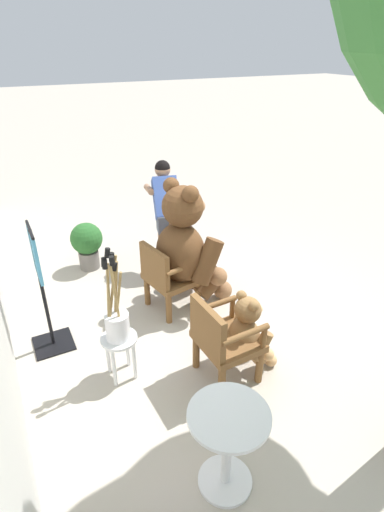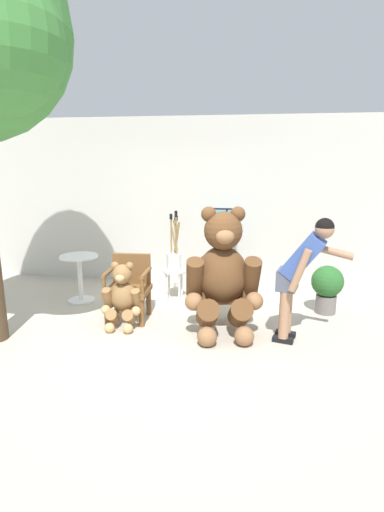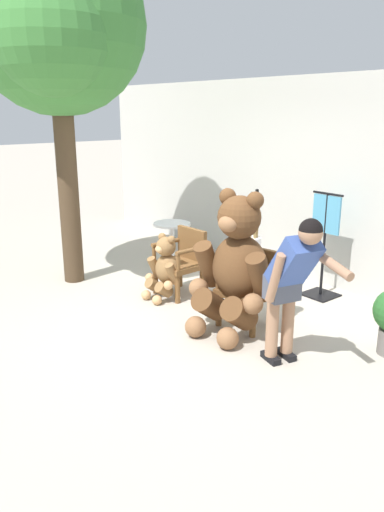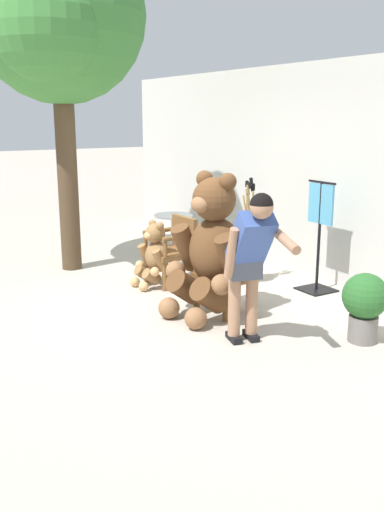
# 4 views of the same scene
# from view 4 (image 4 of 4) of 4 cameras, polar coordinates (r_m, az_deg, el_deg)

# --- Properties ---
(ground_plane) EXTENTS (60.00, 60.00, 0.00)m
(ground_plane) POSITION_cam_4_polar(r_m,az_deg,el_deg) (6.67, -3.38, -4.73)
(ground_plane) COLOR #B2A899
(back_wall) EXTENTS (10.00, 0.16, 2.80)m
(back_wall) POSITION_cam_4_polar(r_m,az_deg,el_deg) (7.77, 12.48, 8.20)
(back_wall) COLOR beige
(back_wall) RESTS_ON ground
(wooden_chair_left) EXTENTS (0.58, 0.54, 0.86)m
(wooden_chair_left) POSITION_cam_4_polar(r_m,az_deg,el_deg) (7.34, -1.85, 0.77)
(wooden_chair_left) COLOR brown
(wooden_chair_left) RESTS_ON ground
(wooden_chair_right) EXTENTS (0.65, 0.61, 0.86)m
(wooden_chair_right) POSITION_cam_4_polar(r_m,az_deg,el_deg) (6.31, 3.71, -1.45)
(wooden_chair_right) COLOR brown
(wooden_chair_right) RESTS_ON ground
(teddy_bear_large) EXTENTS (0.96, 0.96, 1.56)m
(teddy_bear_large) POSITION_cam_4_polar(r_m,az_deg,el_deg) (6.07, 1.86, 0.90)
(teddy_bear_large) COLOR brown
(teddy_bear_large) RESTS_ON ground
(teddy_bear_small) EXTENTS (0.51, 0.48, 0.85)m
(teddy_bear_small) POSITION_cam_4_polar(r_m,az_deg,el_deg) (7.21, -3.82, 0.13)
(teddy_bear_small) COLOR olive
(teddy_bear_small) RESTS_ON ground
(person_visitor) EXTENTS (0.88, 0.49, 1.49)m
(person_visitor) POSITION_cam_4_polar(r_m,az_deg,el_deg) (5.25, 5.83, 0.20)
(person_visitor) COLOR black
(person_visitor) RESTS_ON ground
(white_stool) EXTENTS (0.34, 0.34, 0.46)m
(white_stool) POSITION_cam_4_polar(r_m,az_deg,el_deg) (7.44, 5.54, 0.06)
(white_stool) COLOR silver
(white_stool) RESTS_ON ground
(brush_bucket) EXTENTS (0.22, 0.22, 0.91)m
(brush_bucket) POSITION_cam_4_polar(r_m,az_deg,el_deg) (7.37, 5.62, 2.45)
(brush_bucket) COLOR white
(brush_bucket) RESTS_ON white_stool
(round_side_table) EXTENTS (0.56, 0.56, 0.72)m
(round_side_table) POSITION_cam_4_polar(r_m,az_deg,el_deg) (8.38, -1.86, 2.33)
(round_side_table) COLOR silver
(round_side_table) RESTS_ON ground
(patio_tree) EXTENTS (2.37, 2.25, 4.51)m
(patio_tree) POSITION_cam_4_polar(r_m,az_deg,el_deg) (8.03, -13.32, 22.05)
(patio_tree) COLOR #473523
(patio_tree) RESTS_ON ground
(potted_plant) EXTENTS (0.44, 0.44, 0.68)m
(potted_plant) POSITION_cam_4_polar(r_m,az_deg,el_deg) (5.69, 16.90, -4.46)
(potted_plant) COLOR slate
(potted_plant) RESTS_ON ground
(clothing_display_stand) EXTENTS (0.44, 0.40, 1.36)m
(clothing_display_stand) POSITION_cam_4_polar(r_m,az_deg,el_deg) (7.13, 12.61, 2.17)
(clothing_display_stand) COLOR black
(clothing_display_stand) RESTS_ON ground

